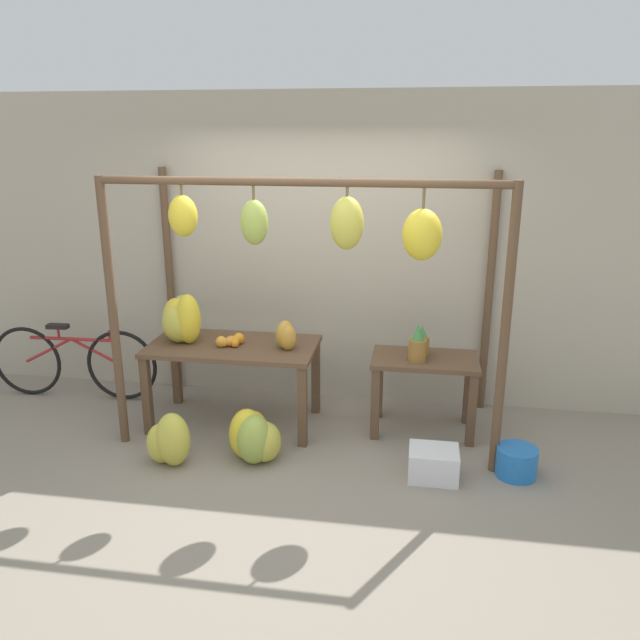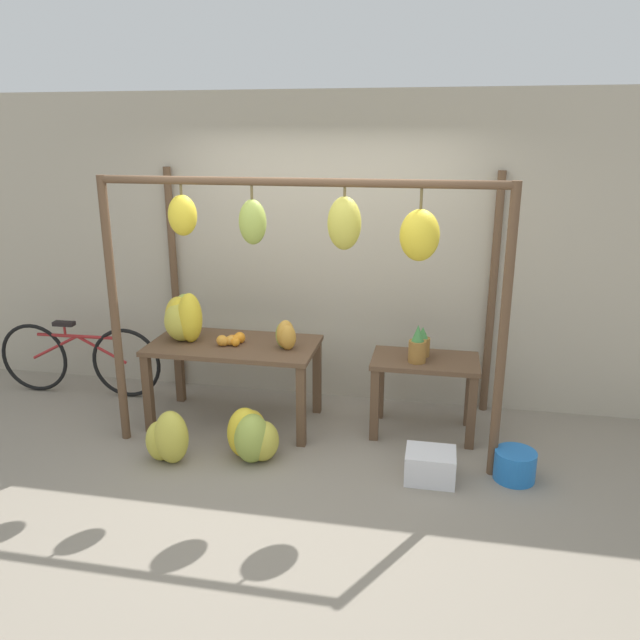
{
  "view_description": "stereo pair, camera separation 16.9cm",
  "coord_description": "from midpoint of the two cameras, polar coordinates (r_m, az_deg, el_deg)",
  "views": [
    {
      "loc": [
        0.85,
        -4.04,
        2.45
      ],
      "look_at": [
        0.08,
        0.76,
        0.98
      ],
      "focal_mm": 35.0,
      "sensor_mm": 36.0,
      "label": 1
    },
    {
      "loc": [
        1.02,
        -4.01,
        2.45
      ],
      "look_at": [
        0.08,
        0.76,
        0.98
      ],
      "focal_mm": 35.0,
      "sensor_mm": 36.0,
      "label": 2
    }
  ],
  "objects": [
    {
      "name": "pineapple_cluster",
      "position": [
        5.15,
        8.12,
        -2.21
      ],
      "size": [
        0.17,
        0.29,
        0.31
      ],
      "color": "olive",
      "rests_on": "display_table_side"
    },
    {
      "name": "banana_pile_ground_left",
      "position": [
        4.98,
        -14.6,
        -10.64
      ],
      "size": [
        0.4,
        0.33,
        0.43
      ],
      "color": "gold",
      "rests_on": "ground_plane"
    },
    {
      "name": "blue_bucket",
      "position": [
        4.91,
        16.57,
        -12.33
      ],
      "size": [
        0.3,
        0.3,
        0.22
      ],
      "color": "blue",
      "rests_on": "ground_plane"
    },
    {
      "name": "display_table_main",
      "position": [
        5.37,
        -8.83,
        -3.29
      ],
      "size": [
        1.42,
        0.75,
        0.73
      ],
      "color": "brown",
      "rests_on": "ground_plane"
    },
    {
      "name": "fruit_crate_white",
      "position": [
        4.76,
        9.3,
        -12.83
      ],
      "size": [
        0.36,
        0.3,
        0.23
      ],
      "color": "silver",
      "rests_on": "ground_plane"
    },
    {
      "name": "display_table_side",
      "position": [
        5.27,
        8.59,
        -4.96
      ],
      "size": [
        0.87,
        0.53,
        0.66
      ],
      "color": "brown",
      "rests_on": "ground_plane"
    },
    {
      "name": "shop_wall_back",
      "position": [
        5.73,
        -0.42,
        6.28
      ],
      "size": [
        8.0,
        0.08,
        2.8
      ],
      "color": "#B2A893",
      "rests_on": "ground_plane"
    },
    {
      "name": "stall_awning",
      "position": [
        4.68,
        -1.18,
        6.15
      ],
      "size": [
        3.03,
        1.3,
        2.14
      ],
      "color": "brown",
      "rests_on": "ground_plane"
    },
    {
      "name": "orange_pile",
      "position": [
        5.3,
        -8.97,
        -1.88
      ],
      "size": [
        0.22,
        0.2,
        0.09
      ],
      "color": "orange",
      "rests_on": "display_table_main"
    },
    {
      "name": "parked_bicycle",
      "position": [
        6.4,
        -22.31,
        -3.55
      ],
      "size": [
        1.64,
        0.1,
        0.73
      ],
      "color": "black",
      "rests_on": "ground_plane"
    },
    {
      "name": "ground_plane",
      "position": [
        4.81,
        -3.48,
        -13.83
      ],
      "size": [
        20.0,
        20.0,
        0.0
      ],
      "primitive_type": "plane",
      "color": "gray"
    },
    {
      "name": "papaya_pile",
      "position": [
        5.14,
        -4.11,
        -1.45
      ],
      "size": [
        0.22,
        0.23,
        0.24
      ],
      "color": "gold",
      "rests_on": "display_table_main"
    },
    {
      "name": "banana_pile_on_table",
      "position": [
        5.44,
        -13.45,
        -0.01
      ],
      "size": [
        0.39,
        0.36,
        0.43
      ],
      "color": "yellow",
      "rests_on": "display_table_main"
    },
    {
      "name": "banana_pile_ground_right",
      "position": [
        4.93,
        -7.01,
        -10.59
      ],
      "size": [
        0.48,
        0.44,
        0.41
      ],
      "color": "gold",
      "rests_on": "ground_plane"
    }
  ]
}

